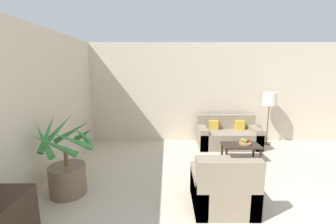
{
  "coord_description": "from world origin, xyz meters",
  "views": [
    {
      "loc": [
        -1.34,
        -0.17,
        1.99
      ],
      "look_at": [
        -1.37,
        5.04,
        1.0
      ],
      "focal_mm": 24.0,
      "sensor_mm": 36.0,
      "label": 1
    }
  ],
  "objects_px": {
    "armchair": "(224,189)",
    "floor_lamp": "(271,101)",
    "sofa_loveseat": "(229,136)",
    "ottoman": "(215,170)",
    "orange_fruit": "(244,140)",
    "apple_green": "(246,141)",
    "coffee_table": "(242,147)",
    "fruit_bowl": "(246,144)",
    "apple_red": "(249,141)",
    "potted_palm": "(68,168)"
  },
  "relations": [
    {
      "from": "potted_palm",
      "to": "sofa_loveseat",
      "type": "bearing_deg",
      "value": 35.91
    },
    {
      "from": "fruit_bowl",
      "to": "apple_red",
      "type": "bearing_deg",
      "value": 25.08
    },
    {
      "from": "sofa_loveseat",
      "to": "apple_green",
      "type": "height_order",
      "value": "sofa_loveseat"
    },
    {
      "from": "apple_red",
      "to": "fruit_bowl",
      "type": "bearing_deg",
      "value": -154.92
    },
    {
      "from": "sofa_loveseat",
      "to": "apple_green",
      "type": "distance_m",
      "value": 0.92
    },
    {
      "from": "sofa_loveseat",
      "to": "fruit_bowl",
      "type": "distance_m",
      "value": 0.91
    },
    {
      "from": "sofa_loveseat",
      "to": "armchair",
      "type": "xyz_separation_m",
      "value": [
        -0.76,
        -2.64,
        -0.0
      ]
    },
    {
      "from": "coffee_table",
      "to": "fruit_bowl",
      "type": "xyz_separation_m",
      "value": [
        0.1,
        0.02,
        0.07
      ]
    },
    {
      "from": "apple_red",
      "to": "orange_fruit",
      "type": "height_order",
      "value": "orange_fruit"
    },
    {
      "from": "apple_red",
      "to": "apple_green",
      "type": "relative_size",
      "value": 0.89
    },
    {
      "from": "sofa_loveseat",
      "to": "orange_fruit",
      "type": "height_order",
      "value": "sofa_loveseat"
    },
    {
      "from": "orange_fruit",
      "to": "armchair",
      "type": "relative_size",
      "value": 0.09
    },
    {
      "from": "fruit_bowl",
      "to": "armchair",
      "type": "bearing_deg",
      "value": -117.49
    },
    {
      "from": "sofa_loveseat",
      "to": "floor_lamp",
      "type": "xyz_separation_m",
      "value": [
        1.11,
        0.19,
        0.9
      ]
    },
    {
      "from": "sofa_loveseat",
      "to": "coffee_table",
      "type": "bearing_deg",
      "value": -86.62
    },
    {
      "from": "floor_lamp",
      "to": "armchair",
      "type": "height_order",
      "value": "floor_lamp"
    },
    {
      "from": "sofa_loveseat",
      "to": "potted_palm",
      "type": "bearing_deg",
      "value": -144.09
    },
    {
      "from": "floor_lamp",
      "to": "orange_fruit",
      "type": "bearing_deg",
      "value": -134.85
    },
    {
      "from": "sofa_loveseat",
      "to": "floor_lamp",
      "type": "distance_m",
      "value": 1.44
    },
    {
      "from": "potted_palm",
      "to": "floor_lamp",
      "type": "relative_size",
      "value": 0.93
    },
    {
      "from": "apple_green",
      "to": "orange_fruit",
      "type": "xyz_separation_m",
      "value": [
        -0.04,
        0.08,
        -0.0
      ]
    },
    {
      "from": "orange_fruit",
      "to": "apple_red",
      "type": "bearing_deg",
      "value": -17.91
    },
    {
      "from": "apple_green",
      "to": "armchair",
      "type": "relative_size",
      "value": 0.1
    },
    {
      "from": "sofa_loveseat",
      "to": "armchair",
      "type": "height_order",
      "value": "armchair"
    },
    {
      "from": "floor_lamp",
      "to": "armchair",
      "type": "bearing_deg",
      "value": -123.45
    },
    {
      "from": "potted_palm",
      "to": "orange_fruit",
      "type": "relative_size",
      "value": 16.37
    },
    {
      "from": "sofa_loveseat",
      "to": "floor_lamp",
      "type": "relative_size",
      "value": 1.11
    },
    {
      "from": "potted_palm",
      "to": "coffee_table",
      "type": "relative_size",
      "value": 1.59
    },
    {
      "from": "potted_palm",
      "to": "apple_green",
      "type": "height_order",
      "value": "potted_palm"
    },
    {
      "from": "fruit_bowl",
      "to": "apple_red",
      "type": "relative_size",
      "value": 3.62
    },
    {
      "from": "coffee_table",
      "to": "orange_fruit",
      "type": "distance_m",
      "value": 0.18
    },
    {
      "from": "armchair",
      "to": "floor_lamp",
      "type": "bearing_deg",
      "value": 56.55
    },
    {
      "from": "fruit_bowl",
      "to": "armchair",
      "type": "height_order",
      "value": "armchair"
    },
    {
      "from": "coffee_table",
      "to": "apple_red",
      "type": "distance_m",
      "value": 0.23
    },
    {
      "from": "armchair",
      "to": "apple_red",
      "type": "bearing_deg",
      "value": 61.04
    },
    {
      "from": "fruit_bowl",
      "to": "sofa_loveseat",
      "type": "bearing_deg",
      "value": 99.61
    },
    {
      "from": "apple_green",
      "to": "fruit_bowl",
      "type": "bearing_deg",
      "value": 52.52
    },
    {
      "from": "fruit_bowl",
      "to": "apple_green",
      "type": "distance_m",
      "value": 0.06
    },
    {
      "from": "apple_green",
      "to": "orange_fruit",
      "type": "distance_m",
      "value": 0.09
    },
    {
      "from": "potted_palm",
      "to": "sofa_loveseat",
      "type": "height_order",
      "value": "potted_palm"
    },
    {
      "from": "floor_lamp",
      "to": "armchair",
      "type": "relative_size",
      "value": 1.63
    },
    {
      "from": "sofa_loveseat",
      "to": "apple_red",
      "type": "bearing_deg",
      "value": -74.94
    },
    {
      "from": "potted_palm",
      "to": "coffee_table",
      "type": "xyz_separation_m",
      "value": [
        3.23,
        1.39,
        -0.14
      ]
    },
    {
      "from": "apple_red",
      "to": "ottoman",
      "type": "height_order",
      "value": "apple_red"
    },
    {
      "from": "sofa_loveseat",
      "to": "apple_green",
      "type": "relative_size",
      "value": 18.97
    },
    {
      "from": "potted_palm",
      "to": "orange_fruit",
      "type": "height_order",
      "value": "potted_palm"
    },
    {
      "from": "apple_green",
      "to": "armchair",
      "type": "height_order",
      "value": "armchair"
    },
    {
      "from": "floor_lamp",
      "to": "apple_red",
      "type": "bearing_deg",
      "value": -130.22
    },
    {
      "from": "sofa_loveseat",
      "to": "ottoman",
      "type": "height_order",
      "value": "sofa_loveseat"
    },
    {
      "from": "sofa_loveseat",
      "to": "apple_red",
      "type": "distance_m",
      "value": 0.89
    }
  ]
}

